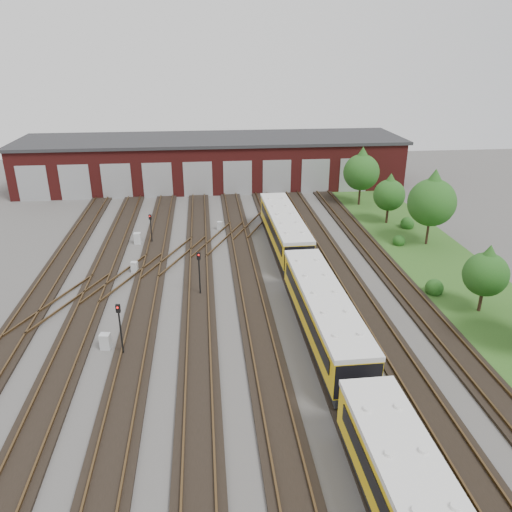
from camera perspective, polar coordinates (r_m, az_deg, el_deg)
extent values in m
plane|color=#474442|center=(32.95, -3.03, -9.43)|extent=(120.00, 120.00, 0.00)
cube|color=black|center=(35.27, -26.72, -9.61)|extent=(2.40, 70.00, 0.18)
cube|color=#4E381F|center=(34.94, -25.66, -9.40)|extent=(0.10, 70.00, 0.15)
cube|color=black|center=(34.03, -20.34, -9.68)|extent=(2.40, 70.00, 0.18)
cube|color=#4E381F|center=(34.14, -21.56, -9.44)|extent=(0.10, 70.00, 0.15)
cube|color=#4E381F|center=(33.77, -19.19, -9.45)|extent=(0.10, 70.00, 0.15)
cube|color=black|center=(33.22, -13.57, -9.64)|extent=(2.40, 70.00, 0.18)
cube|color=#4E381F|center=(33.25, -14.83, -9.41)|extent=(0.10, 70.00, 0.15)
cube|color=#4E381F|center=(33.04, -12.35, -9.37)|extent=(0.10, 70.00, 0.15)
cube|color=black|center=(32.89, -6.56, -9.44)|extent=(2.40, 70.00, 0.18)
cube|color=#4E381F|center=(32.83, -7.84, -9.25)|extent=(0.10, 70.00, 0.15)
cube|color=#4E381F|center=(32.79, -5.30, -9.15)|extent=(0.10, 70.00, 0.15)
cube|color=black|center=(33.04, 0.48, -9.11)|extent=(2.40, 70.00, 0.18)
cube|color=#4E381F|center=(32.89, -0.78, -8.94)|extent=(0.10, 70.00, 0.15)
cube|color=#4E381F|center=(33.03, 1.73, -8.80)|extent=(0.10, 70.00, 0.15)
cube|color=black|center=(33.67, 7.34, -8.66)|extent=(2.40, 70.00, 0.18)
cube|color=#4E381F|center=(33.43, 6.14, -8.51)|extent=(0.10, 70.00, 0.15)
cube|color=#4E381F|center=(33.74, 8.55, -8.33)|extent=(0.10, 70.00, 0.15)
cube|color=black|center=(34.74, 13.84, -8.12)|extent=(2.40, 70.00, 0.18)
cube|color=#4E381F|center=(34.44, 12.73, -7.98)|extent=(0.10, 70.00, 0.15)
cube|color=#4E381F|center=(34.90, 14.98, -7.78)|extent=(0.10, 70.00, 0.15)
cube|color=black|center=(36.24, 19.86, -7.52)|extent=(2.40, 70.00, 0.18)
cube|color=#4E381F|center=(35.86, 18.85, -7.40)|extent=(0.10, 70.00, 0.15)
cube|color=#4E381F|center=(36.47, 20.92, -7.18)|extent=(0.10, 70.00, 0.15)
cube|color=#4E381F|center=(42.17, -14.75, -2.23)|extent=(5.40, 9.62, 0.15)
cube|color=#4E381F|center=(45.38, -9.10, 0.08)|extent=(5.40, 9.62, 0.15)
cube|color=#4E381F|center=(49.03, -4.24, 2.07)|extent=(5.40, 9.62, 0.15)
cube|color=#4E381F|center=(39.52, -21.27, -4.85)|extent=(5.40, 9.62, 0.15)
cube|color=#4E381F|center=(53.03, -0.07, 3.76)|extent=(5.40, 9.62, 0.15)
cube|color=#561615|center=(69.41, -5.00, 10.61)|extent=(50.00, 12.00, 6.00)
cube|color=#28282A|center=(68.82, -5.09, 13.17)|extent=(51.00, 12.50, 0.40)
cube|color=#97999C|center=(67.01, -24.15, 7.56)|extent=(3.60, 0.12, 4.40)
cube|color=#97999C|center=(65.64, -19.98, 7.90)|extent=(3.60, 0.12, 4.40)
cube|color=#97999C|center=(64.62, -15.64, 8.21)|extent=(3.60, 0.12, 4.40)
cube|color=#97999C|center=(63.98, -11.18, 8.48)|extent=(3.60, 0.12, 4.40)
cube|color=#97999C|center=(63.72, -6.65, 8.70)|extent=(3.60, 0.12, 4.40)
cube|color=#97999C|center=(63.86, -2.11, 8.87)|extent=(3.60, 0.12, 4.40)
cube|color=#97999C|center=(64.38, 2.39, 8.98)|extent=(3.60, 0.12, 4.40)
cube|color=#97999C|center=(65.29, 6.79, 9.04)|extent=(3.60, 0.12, 4.40)
cube|color=#97999C|center=(66.56, 11.05, 9.04)|extent=(3.60, 0.12, 4.40)
cube|color=#254F1A|center=(46.37, 20.35, -0.92)|extent=(8.00, 55.00, 0.05)
cube|color=black|center=(32.93, 7.60, -8.37)|extent=(2.39, 14.53, 0.58)
cube|color=yellow|center=(32.25, 7.72, -6.31)|extent=(2.68, 14.53, 2.13)
cube|color=silver|center=(31.69, 7.84, -4.40)|extent=(2.78, 14.53, 0.29)
cube|color=black|center=(31.86, 5.51, -6.09)|extent=(0.21, 12.76, 0.82)
cube|color=black|center=(32.46, 9.94, -5.78)|extent=(0.21, 12.76, 0.82)
cube|color=black|center=(47.05, 3.19, 1.67)|extent=(2.39, 14.53, 0.58)
cube|color=yellow|center=(46.58, 3.23, 3.22)|extent=(2.68, 14.53, 2.13)
cube|color=silver|center=(46.19, 3.26, 4.63)|extent=(2.78, 14.53, 0.29)
cube|color=black|center=(46.31, 1.67, 3.44)|extent=(0.21, 12.76, 0.82)
cube|color=black|center=(46.73, 4.78, 3.56)|extent=(0.21, 12.76, 0.82)
cylinder|color=black|center=(31.64, -15.16, -8.59)|extent=(0.10, 0.10, 2.99)
cube|color=black|center=(30.78, -15.49, -5.79)|extent=(0.28, 0.18, 0.52)
sphere|color=red|center=(30.64, -15.54, -5.71)|extent=(0.13, 0.13, 0.13)
cylinder|color=black|center=(48.90, -11.88, 2.77)|extent=(0.10, 0.10, 2.42)
cube|color=black|center=(48.43, -12.01, 4.38)|extent=(0.28, 0.21, 0.49)
sphere|color=red|center=(48.31, -12.03, 4.46)|extent=(0.12, 0.12, 0.12)
cylinder|color=black|center=(37.85, -6.47, -2.46)|extent=(0.11, 0.11, 2.99)
cube|color=black|center=(37.13, -6.59, 0.01)|extent=(0.29, 0.19, 0.55)
sphere|color=red|center=(36.98, -6.59, 0.11)|extent=(0.13, 0.13, 0.13)
cylinder|color=black|center=(51.09, 3.34, 4.11)|extent=(0.10, 0.10, 2.43)
cube|color=black|center=(50.64, 3.38, 5.67)|extent=(0.28, 0.21, 0.49)
sphere|color=red|center=(50.52, 3.40, 5.75)|extent=(0.12, 0.12, 0.12)
cube|color=#B5B9BB|center=(33.06, -16.83, -9.32)|extent=(0.70, 0.61, 1.04)
cube|color=#B5B9BB|center=(49.31, -13.39, 1.97)|extent=(0.66, 0.55, 1.09)
cube|color=#B5B9BB|center=(43.23, -13.72, -1.21)|extent=(0.58, 0.51, 0.90)
cube|color=#B5B9BB|center=(51.97, -4.17, 3.49)|extent=(0.64, 0.59, 0.85)
cube|color=#B5B9BB|center=(42.09, 4.96, -1.25)|extent=(0.68, 0.63, 0.92)
cylinder|color=black|center=(61.26, 11.73, 6.72)|extent=(0.26, 0.26, 2.16)
sphere|color=#184D16|center=(60.55, 11.95, 9.34)|extent=(4.20, 4.20, 4.20)
cone|color=#184D16|center=(60.23, 12.06, 10.72)|extent=(3.60, 3.60, 3.00)
cylinder|color=black|center=(55.42, 14.74, 4.49)|extent=(0.25, 0.25, 1.70)
sphere|color=#184D16|center=(54.78, 14.98, 6.73)|extent=(3.30, 3.30, 3.30)
cone|color=#184D16|center=(54.48, 15.10, 7.92)|extent=(2.83, 2.83, 2.36)
cylinder|color=black|center=(50.33, 19.00, 2.48)|extent=(0.23, 0.23, 2.28)
sphere|color=#184D16|center=(49.42, 19.44, 5.79)|extent=(4.44, 4.44, 4.44)
cone|color=#184D16|center=(49.02, 19.69, 7.56)|extent=(3.81, 3.81, 3.17)
cylinder|color=black|center=(39.11, 24.26, -4.75)|extent=(0.24, 0.24, 1.60)
sphere|color=#184D16|center=(38.25, 24.77, -1.92)|extent=(3.10, 3.10, 3.10)
cone|color=#184D16|center=(37.84, 25.04, -0.39)|extent=(2.66, 2.66, 2.22)
sphere|color=#184D16|center=(40.59, 19.74, -3.19)|extent=(1.38, 1.38, 1.38)
sphere|color=#184D16|center=(49.57, 16.03, 1.85)|extent=(1.16, 1.16, 1.16)
sphere|color=#184D16|center=(54.47, 16.93, 3.76)|extent=(1.41, 1.41, 1.41)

